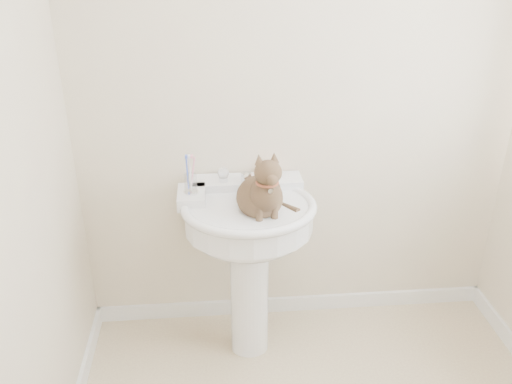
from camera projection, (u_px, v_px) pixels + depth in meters
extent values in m
cube|color=white|center=(293.00, 304.00, 3.11)|extent=(2.20, 0.02, 0.09)
cylinder|color=white|center=(249.00, 295.00, 2.71)|extent=(0.19, 0.19, 0.67)
cylinder|color=white|center=(249.00, 218.00, 2.51)|extent=(0.60, 0.60, 0.13)
ellipsoid|color=white|center=(249.00, 230.00, 2.54)|extent=(0.55, 0.48, 0.21)
torus|color=white|center=(249.00, 206.00, 2.49)|extent=(0.63, 0.63, 0.04)
cube|color=white|center=(246.00, 184.00, 2.67)|extent=(0.56, 0.15, 0.06)
cube|color=white|center=(192.00, 197.00, 2.54)|extent=(0.13, 0.20, 0.06)
cylinder|color=silver|center=(246.00, 178.00, 2.61)|extent=(0.05, 0.05, 0.05)
cylinder|color=silver|center=(247.00, 176.00, 2.55)|extent=(0.04, 0.04, 0.14)
sphere|color=white|center=(223.00, 173.00, 2.61)|extent=(0.06, 0.06, 0.06)
sphere|color=white|center=(268.00, 171.00, 2.63)|extent=(0.06, 0.06, 0.06)
cube|color=#DF5117|center=(266.00, 171.00, 2.70)|extent=(0.10, 0.08, 0.03)
cylinder|color=silver|center=(191.00, 192.00, 2.51)|extent=(0.07, 0.07, 0.01)
cylinder|color=white|center=(191.00, 183.00, 2.49)|extent=(0.06, 0.06, 0.09)
cylinder|color=blue|center=(187.00, 173.00, 2.47)|extent=(0.01, 0.01, 0.17)
cylinder|color=white|center=(190.00, 173.00, 2.47)|extent=(0.01, 0.01, 0.17)
cylinder|color=pink|center=(193.00, 173.00, 2.47)|extent=(0.01, 0.01, 0.17)
ellipsoid|color=brown|center=(261.00, 197.00, 2.44)|extent=(0.21, 0.24, 0.19)
ellipsoid|color=brown|center=(263.00, 194.00, 2.33)|extent=(0.14, 0.13, 0.17)
ellipsoid|color=brown|center=(263.00, 173.00, 2.26)|extent=(0.12, 0.11, 0.11)
cone|color=brown|center=(255.00, 159.00, 2.25)|extent=(0.04, 0.04, 0.05)
cone|color=brown|center=(271.00, 158.00, 2.25)|extent=(0.04, 0.04, 0.05)
cylinder|color=brown|center=(284.00, 207.00, 2.49)|extent=(0.03, 0.03, 0.22)
torus|color=brown|center=(263.00, 183.00, 2.29)|extent=(0.10, 0.10, 0.01)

